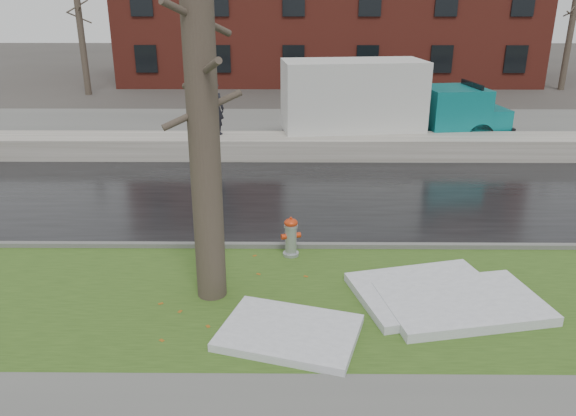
{
  "coord_description": "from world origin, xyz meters",
  "views": [
    {
      "loc": [
        -0.24,
        -10.42,
        5.31
      ],
      "look_at": [
        -0.33,
        0.96,
        1.0
      ],
      "focal_mm": 35.0,
      "sensor_mm": 36.0,
      "label": 1
    }
  ],
  "objects_px": {
    "tree": "(203,114)",
    "box_truck": "(380,102)",
    "fire_hydrant": "(291,235)",
    "worker": "(215,108)"
  },
  "relations": [
    {
      "from": "tree",
      "to": "box_truck",
      "type": "bearing_deg",
      "value": 67.31
    },
    {
      "from": "fire_hydrant",
      "to": "tree",
      "type": "bearing_deg",
      "value": -148.57
    },
    {
      "from": "fire_hydrant",
      "to": "box_truck",
      "type": "bearing_deg",
      "value": 53.7
    },
    {
      "from": "tree",
      "to": "fire_hydrant",
      "type": "bearing_deg",
      "value": 49.08
    },
    {
      "from": "tree",
      "to": "box_truck",
      "type": "height_order",
      "value": "tree"
    },
    {
      "from": "worker",
      "to": "tree",
      "type": "bearing_deg",
      "value": 117.59
    },
    {
      "from": "tree",
      "to": "worker",
      "type": "distance_m",
      "value": 10.29
    },
    {
      "from": "tree",
      "to": "worker",
      "type": "xyz_separation_m",
      "value": [
        -1.19,
        10.07,
        -1.79
      ]
    },
    {
      "from": "box_truck",
      "to": "fire_hydrant",
      "type": "bearing_deg",
      "value": -115.78
    },
    {
      "from": "tree",
      "to": "box_truck",
      "type": "distance_m",
      "value": 12.26
    }
  ]
}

